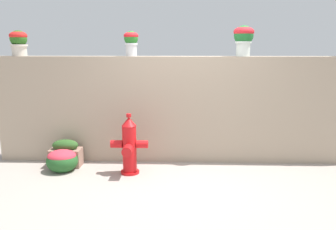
# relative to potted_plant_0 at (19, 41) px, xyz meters

# --- Properties ---
(ground_plane) EXTENTS (24.00, 24.00, 0.00)m
(ground_plane) POSITION_rel_potted_plant_0_xyz_m (2.62, -0.97, -1.94)
(ground_plane) COLOR #9F9389
(stone_wall) EXTENTS (5.99, 0.33, 1.70)m
(stone_wall) POSITION_rel_potted_plant_0_xyz_m (2.62, 0.01, -1.09)
(stone_wall) COLOR tan
(stone_wall) RESTS_ON ground
(potted_plant_0) EXTENTS (0.28, 0.28, 0.40)m
(potted_plant_0) POSITION_rel_potted_plant_0_xyz_m (0.00, 0.00, 0.00)
(potted_plant_0) COLOR beige
(potted_plant_0) RESTS_ON stone_wall
(potted_plant_1) EXTENTS (0.23, 0.23, 0.39)m
(potted_plant_1) POSITION_rel_potted_plant_0_xyz_m (1.80, -0.00, 0.00)
(potted_plant_1) COLOR silver
(potted_plant_1) RESTS_ON stone_wall
(potted_plant_2) EXTENTS (0.32, 0.32, 0.47)m
(potted_plant_2) POSITION_rel_potted_plant_0_xyz_m (3.54, -0.03, 0.06)
(potted_plant_2) COLOR silver
(potted_plant_2) RESTS_ON stone_wall
(fire_hydrant) EXTENTS (0.55, 0.43, 0.90)m
(fire_hydrant) POSITION_rel_potted_plant_0_xyz_m (1.83, -0.67, -1.53)
(fire_hydrant) COLOR red
(fire_hydrant) RESTS_ON ground
(flower_bush_left) EXTENTS (0.47, 0.42, 0.34)m
(flower_bush_left) POSITION_rel_potted_plant_0_xyz_m (0.80, -0.61, -1.76)
(flower_bush_left) COLOR #255927
(flower_bush_left) RESTS_ON ground
(planter_box) EXTENTS (0.48, 0.27, 0.43)m
(planter_box) POSITION_rel_potted_plant_0_xyz_m (0.78, -0.39, -1.73)
(planter_box) COLOR #967160
(planter_box) RESTS_ON ground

